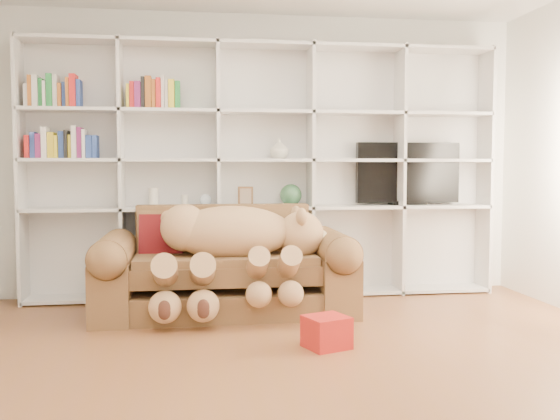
{
  "coord_description": "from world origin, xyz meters",
  "views": [
    {
      "loc": [
        -0.68,
        -3.56,
        1.24
      ],
      "look_at": [
        0.05,
        1.63,
        0.87
      ],
      "focal_mm": 40.0,
      "sensor_mm": 36.0,
      "label": 1
    }
  ],
  "objects": [
    {
      "name": "figurine_tall",
      "position": [
        -1.04,
        2.3,
        0.95
      ],
      "size": [
        0.1,
        0.1,
        0.18
      ],
      "primitive_type": "cylinder",
      "rotation": [
        0.0,
        0.0,
        0.16
      ],
      "color": "beige",
      "rests_on": "bookshelf"
    },
    {
      "name": "tv",
      "position": [
        1.42,
        2.35,
        1.17
      ],
      "size": [
        1.03,
        0.18,
        0.61
      ],
      "color": "black",
      "rests_on": "bookshelf"
    },
    {
      "name": "bookshelf",
      "position": [
        -0.24,
        2.36,
        1.31
      ],
      "size": [
        4.43,
        0.35,
        2.4
      ],
      "color": "silver",
      "rests_on": "floor"
    },
    {
      "name": "figurine_short",
      "position": [
        -0.75,
        2.3,
        0.92
      ],
      "size": [
        0.09,
        0.09,
        0.11
      ],
      "primitive_type": "cylinder",
      "rotation": [
        0.0,
        0.0,
        -0.41
      ],
      "color": "beige",
      "rests_on": "bookshelf"
    },
    {
      "name": "green_vase",
      "position": [
        0.25,
        2.3,
        0.97
      ],
      "size": [
        0.21,
        0.21,
        0.21
      ],
      "primitive_type": "sphere",
      "color": "#305D39",
      "rests_on": "bookshelf"
    },
    {
      "name": "sofa",
      "position": [
        -0.41,
        1.69,
        0.34
      ],
      "size": [
        2.14,
        0.93,
        0.9
      ],
      "color": "brown",
      "rests_on": "floor"
    },
    {
      "name": "wall_back",
      "position": [
        0.0,
        2.5,
        1.35
      ],
      "size": [
        5.0,
        0.02,
        2.7
      ],
      "primitive_type": "cube",
      "color": "white",
      "rests_on": "floor"
    },
    {
      "name": "shelf_vase",
      "position": [
        0.14,
        2.3,
        1.41
      ],
      "size": [
        0.2,
        0.2,
        0.19
      ],
      "primitive_type": "imported",
      "rotation": [
        0.0,
        0.0,
        -0.13
      ],
      "color": "beige",
      "rests_on": "bookshelf"
    },
    {
      "name": "snow_globe",
      "position": [
        -0.56,
        2.3,
        0.93
      ],
      "size": [
        0.11,
        0.11,
        0.11
      ],
      "primitive_type": "sphere",
      "color": "silver",
      "rests_on": "bookshelf"
    },
    {
      "name": "floor",
      "position": [
        0.0,
        0.0,
        0.0
      ],
      "size": [
        5.0,
        5.0,
        0.0
      ],
      "primitive_type": "plane",
      "color": "brown",
      "rests_on": "ground"
    },
    {
      "name": "gift_box",
      "position": [
        0.22,
        0.55,
        0.11
      ],
      "size": [
        0.35,
        0.34,
        0.22
      ],
      "primitive_type": "cube",
      "rotation": [
        0.0,
        0.0,
        0.37
      ],
      "color": "#AD1D17",
      "rests_on": "floor"
    },
    {
      "name": "picture_frame",
      "position": [
        -0.18,
        2.3,
        0.96
      ],
      "size": [
        0.14,
        0.05,
        0.18
      ],
      "primitive_type": "cube",
      "rotation": [
        0.0,
        0.0,
        -0.15
      ],
      "color": "brown",
      "rests_on": "bookshelf"
    },
    {
      "name": "teddy_bear",
      "position": [
        -0.35,
        1.51,
        0.61
      ],
      "size": [
        1.49,
        0.85,
        0.87
      ],
      "rotation": [
        0.0,
        0.0,
        -0.01
      ],
      "color": "tan",
      "rests_on": "sofa"
    },
    {
      "name": "throw_pillow",
      "position": [
        -0.94,
        1.84,
        0.64
      ],
      "size": [
        0.38,
        0.23,
        0.39
      ],
      "primitive_type": "cube",
      "rotation": [
        -0.24,
        0.0,
        -0.06
      ],
      "color": "#540E10",
      "rests_on": "sofa"
    }
  ]
}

